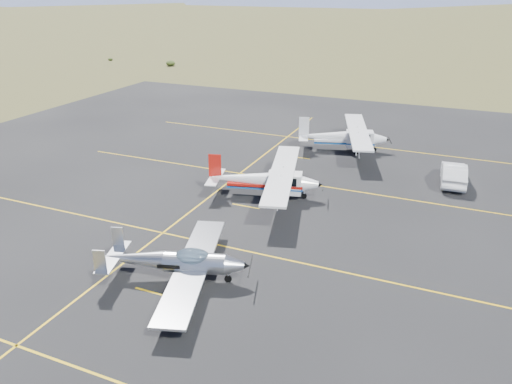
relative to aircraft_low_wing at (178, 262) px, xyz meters
The scene contains 6 objects.
ground 3.28m from the aircraft_low_wing, 39.71° to the left, with size 1600.00×1600.00×0.00m, color #383D1C.
apron 9.36m from the aircraft_low_wing, 75.08° to the left, with size 72.00×72.00×0.02m, color black.
aircraft_low_wing is the anchor object (origin of this frame).
aircraft_cessna 11.58m from the aircraft_low_wing, 90.18° to the left, with size 7.66×11.58×2.94m.
aircraft_plain 24.05m from the aircraft_low_wing, 84.18° to the left, with size 7.88×11.54×2.95m.
sedan 22.76m from the aircraft_low_wing, 58.41° to the left, with size 1.69×4.85×1.60m, color white.
Camera 1 is at (9.76, -20.29, 14.00)m, focal length 35.00 mm.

